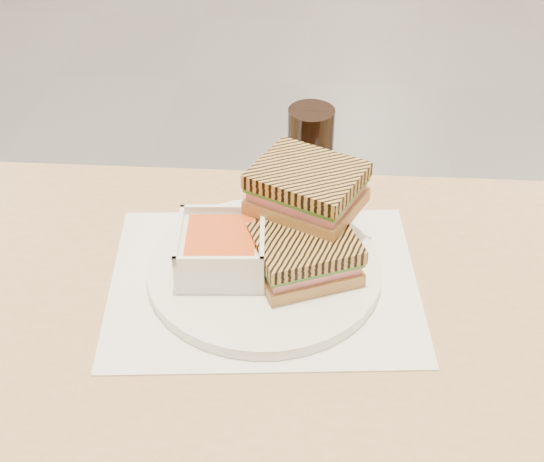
# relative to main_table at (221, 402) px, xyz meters

# --- Properties ---
(main_table) EXTENTS (1.21, 0.71, 0.75)m
(main_table) POSITION_rel_main_table_xyz_m (0.00, 0.00, 0.00)
(main_table) COLOR tan
(main_table) RESTS_ON ground
(tray_liner) EXTENTS (0.41, 0.33, 0.00)m
(tray_liner) POSITION_rel_main_table_xyz_m (0.05, 0.10, 0.12)
(tray_liner) COLOR white
(tray_liner) RESTS_ON main_table
(plate) EXTENTS (0.29, 0.29, 0.02)m
(plate) POSITION_rel_main_table_xyz_m (0.05, 0.11, 0.12)
(plate) COLOR white
(plate) RESTS_ON tray_liner
(soup_bowl) EXTENTS (0.11, 0.11, 0.06)m
(soup_bowl) POSITION_rel_main_table_xyz_m (-0.01, 0.11, 0.16)
(soup_bowl) COLOR white
(soup_bowl) RESTS_ON plate
(panini_lower) EXTENTS (0.15, 0.14, 0.05)m
(panini_lower) POSITION_rel_main_table_xyz_m (0.10, 0.10, 0.16)
(panini_lower) COLOR tan
(panini_lower) RESTS_ON plate
(panini_upper) EXTENTS (0.16, 0.15, 0.06)m
(panini_upper) POSITION_rel_main_table_xyz_m (0.10, 0.17, 0.21)
(panini_upper) COLOR tan
(panini_upper) RESTS_ON panini_lower
(cola_glass) EXTENTS (0.06, 0.06, 0.14)m
(cola_glass) POSITION_rel_main_table_xyz_m (0.10, 0.30, 0.18)
(cola_glass) COLOR black
(cola_glass) RESTS_ON main_table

